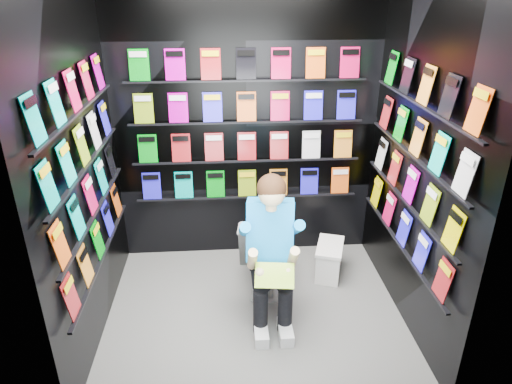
{
  "coord_description": "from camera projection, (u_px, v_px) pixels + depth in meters",
  "views": [
    {
      "loc": [
        -0.21,
        -3.01,
        2.49
      ],
      "look_at": [
        0.02,
        0.15,
        1.03
      ],
      "focal_mm": 32.0,
      "sensor_mm": 36.0,
      "label": 1
    }
  ],
  "objects": [
    {
      "name": "floor",
      "position": [
        255.0,
        312.0,
        3.78
      ],
      "size": [
        2.4,
        2.4,
        0.0
      ],
      "primitive_type": "plane",
      "color": "#61615E",
      "rests_on": "ground"
    },
    {
      "name": "wall_back",
      "position": [
        246.0,
        126.0,
        4.14
      ],
      "size": [
        2.4,
        0.04,
        2.6
      ],
      "primitive_type": "cube",
      "color": "black",
      "rests_on": "floor"
    },
    {
      "name": "wall_front",
      "position": [
        268.0,
        238.0,
        2.33
      ],
      "size": [
        2.4,
        0.04,
        2.6
      ],
      "primitive_type": "cube",
      "color": "black",
      "rests_on": "floor"
    },
    {
      "name": "wall_left",
      "position": [
        82.0,
        171.0,
        3.16
      ],
      "size": [
        0.04,
        2.0,
        2.6
      ],
      "primitive_type": "cube",
      "color": "black",
      "rests_on": "floor"
    },
    {
      "name": "wall_right",
      "position": [
        418.0,
        162.0,
        3.32
      ],
      "size": [
        0.04,
        2.0,
        2.6
      ],
      "primitive_type": "cube",
      "color": "black",
      "rests_on": "floor"
    },
    {
      "name": "comics_back",
      "position": [
        247.0,
        127.0,
        4.11
      ],
      "size": [
        2.1,
        0.06,
        1.37
      ],
      "primitive_type": null,
      "color": "#E85916",
      "rests_on": "wall_back"
    },
    {
      "name": "comics_left",
      "position": [
        86.0,
        170.0,
        3.16
      ],
      "size": [
        0.06,
        1.7,
        1.37
      ],
      "primitive_type": null,
      "color": "#E85916",
      "rests_on": "wall_left"
    },
    {
      "name": "comics_right",
      "position": [
        415.0,
        162.0,
        3.31
      ],
      "size": [
        0.06,
        1.7,
        1.37
      ],
      "primitive_type": null,
      "color": "#E85916",
      "rests_on": "wall_right"
    },
    {
      "name": "toilet",
      "position": [
        265.0,
        247.0,
        4.02
      ],
      "size": [
        0.51,
        0.8,
        0.73
      ],
      "primitive_type": "imported",
      "rotation": [
        0.0,
        0.0,
        3.01
      ],
      "color": "white",
      "rests_on": "floor"
    },
    {
      "name": "longbox",
      "position": [
        329.0,
        261.0,
        4.22
      ],
      "size": [
        0.32,
        0.43,
        0.29
      ],
      "primitive_type": "cube",
      "rotation": [
        0.0,
        0.0,
        -0.32
      ],
      "color": "silver",
      "rests_on": "floor"
    },
    {
      "name": "longbox_lid",
      "position": [
        330.0,
        246.0,
        4.16
      ],
      "size": [
        0.34,
        0.45,
        0.03
      ],
      "primitive_type": "cube",
      "rotation": [
        0.0,
        0.0,
        -0.32
      ],
      "color": "silver",
      "rests_on": "longbox"
    },
    {
      "name": "reader",
      "position": [
        270.0,
        231.0,
        3.51
      ],
      "size": [
        0.58,
        0.77,
        1.32
      ],
      "primitive_type": null,
      "rotation": [
        0.0,
        0.0,
        -0.13
      ],
      "color": "#037AD6",
      "rests_on": "toilet"
    },
    {
      "name": "held_comic",
      "position": [
        275.0,
        275.0,
        3.27
      ],
      "size": [
        0.3,
        0.2,
        0.12
      ],
      "primitive_type": "cube",
      "rotation": [
        -0.96,
        0.0,
        -0.13
      ],
      "color": "green",
      "rests_on": "reader"
    }
  ]
}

